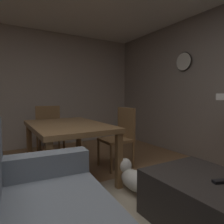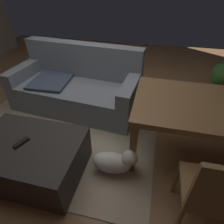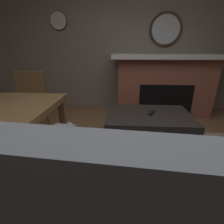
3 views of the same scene
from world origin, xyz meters
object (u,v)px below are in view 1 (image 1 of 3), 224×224
object	(u,v)px
ottoman_coffee_table	(216,207)
wall_clock	(184,62)
dining_table	(68,130)
small_dog	(133,178)
tv_remote	(223,181)
dining_chair_south	(120,133)
dining_chair_east	(49,128)

from	to	relation	value
ottoman_coffee_table	wall_clock	distance (m)	2.71
dining_table	wall_clock	xyz separation A→B (m)	(-0.07, -2.20, 1.09)
wall_clock	small_dog	bearing A→B (deg)	113.80
dining_table	small_dog	world-z (taller)	dining_table
wall_clock	tv_remote	bearing A→B (deg)	137.70
wall_clock	ottoman_coffee_table	bearing A→B (deg)	136.84
tv_remote	dining_chair_south	distance (m)	1.75
dining_chair_east	wall_clock	bearing A→B (deg)	-118.27
dining_table	tv_remote	bearing A→B (deg)	-158.64
small_dog	wall_clock	world-z (taller)	wall_clock
ottoman_coffee_table	tv_remote	world-z (taller)	tv_remote
small_dog	wall_clock	size ratio (longest dim) A/B	1.42
dining_chair_south	dining_chair_east	size ratio (longest dim) A/B	1.00
dining_chair_south	small_dog	world-z (taller)	dining_chair_south
dining_table	ottoman_coffee_table	bearing A→B (deg)	-158.54
tv_remote	small_dog	xyz separation A→B (m)	(0.91, 0.19, -0.26)
dining_chair_east	wall_clock	size ratio (longest dim) A/B	2.70
tv_remote	dining_table	bearing A→B (deg)	42.14
dining_chair_south	small_dog	xyz separation A→B (m)	(-0.83, 0.37, -0.34)
dining_chair_east	small_dog	distance (m)	2.02
tv_remote	dining_chair_east	xyz separation A→B (m)	(2.85, 0.68, 0.08)
ottoman_coffee_table	dining_chair_south	xyz separation A→B (m)	(1.71, -0.19, 0.31)
dining_table	dining_chair_south	world-z (taller)	dining_chair_south
ottoman_coffee_table	tv_remote	bearing A→B (deg)	-163.42
dining_chair_south	wall_clock	xyz separation A→B (m)	(-0.07, -1.34, 1.23)
dining_chair_south	wall_clock	distance (m)	1.82
tv_remote	dining_chair_south	world-z (taller)	dining_chair_south
dining_table	dining_chair_south	distance (m)	0.87
tv_remote	small_dog	world-z (taller)	tv_remote
dining_chair_south	dining_chair_east	world-z (taller)	same
dining_chair_south	small_dog	distance (m)	0.97
tv_remote	small_dog	bearing A→B (deg)	32.74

